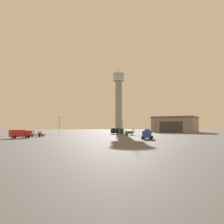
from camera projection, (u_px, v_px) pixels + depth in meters
ground_plane at (112, 138)px, 67.79m from camera, size 400.00×400.00×0.00m
control_tower at (119, 97)px, 148.39m from camera, size 8.28×8.28×45.32m
hangar at (175, 124)px, 136.38m from camera, size 33.84×32.83×10.01m
airplane_teal at (130, 132)px, 89.78m from camera, size 8.27×7.43×2.81m
truck_box_red at (20, 133)px, 66.87m from camera, size 6.46×5.84×2.68m
truck_fuel_tanker_blue at (147, 133)px, 62.61m from camera, size 4.32×6.19×3.04m
truck_box_black at (117, 131)px, 101.43m from camera, size 6.43×3.51×2.88m
truck_flatbed_white at (34, 133)px, 77.06m from camera, size 6.72×4.04×2.42m
light_post_west at (59, 122)px, 110.63m from camera, size 0.44×0.44×9.95m
light_post_east at (166, 124)px, 111.85m from camera, size 0.44×0.44×8.66m
light_post_north at (123, 125)px, 121.17m from camera, size 0.44×0.44×7.90m
light_post_centre at (156, 123)px, 119.69m from camera, size 0.44×0.44×9.86m
traffic_cone_near_left at (176, 136)px, 78.68m from camera, size 0.36×0.36×0.72m
traffic_cone_near_right at (116, 137)px, 66.17m from camera, size 0.36×0.36×0.58m
traffic_cone_mid_apron at (123, 138)px, 61.33m from camera, size 0.36×0.36×0.63m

